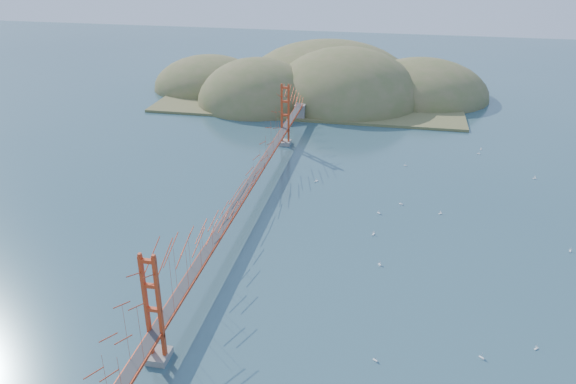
# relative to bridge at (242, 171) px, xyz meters

# --- Properties ---
(ground) EXTENTS (320.00, 320.00, 0.00)m
(ground) POSITION_rel_bridge_xyz_m (0.00, -0.18, -7.01)
(ground) COLOR #315562
(ground) RESTS_ON ground
(bridge) EXTENTS (2.20, 94.40, 12.00)m
(bridge) POSITION_rel_bridge_xyz_m (0.00, 0.00, 0.00)
(bridge) COLOR gray
(bridge) RESTS_ON ground
(far_headlands) EXTENTS (84.00, 58.00, 25.00)m
(far_headlands) POSITION_rel_bridge_xyz_m (2.21, 68.33, -7.01)
(far_headlands) COLOR olive
(far_headlands) RESTS_ON ground
(sailboat_3) EXTENTS (0.68, 0.68, 0.71)m
(sailboat_3) POSITION_rel_bridge_xyz_m (8.45, 13.86, -6.85)
(sailboat_3) COLOR white
(sailboat_3) RESTS_ON ground
(sailboat_5) EXTENTS (0.51, 0.56, 0.63)m
(sailboat_5) POSITION_rel_bridge_xyz_m (43.57, -1.32, -6.86)
(sailboat_5) COLOR white
(sailboat_5) RESTS_ON ground
(sailboat_4) EXTENTS (0.65, 0.65, 0.68)m
(sailboat_4) POSITION_rel_bridge_xyz_m (27.75, 6.05, -6.86)
(sailboat_4) COLOR white
(sailboat_4) RESTS_ON ground
(sailboat_14) EXTENTS (0.60, 0.64, 0.72)m
(sailboat_14) POSITION_rel_bridge_xyz_m (18.66, -1.92, -6.85)
(sailboat_14) COLOR white
(sailboat_14) RESTS_ON ground
(sailboat_6) EXTENTS (0.55, 0.55, 0.59)m
(sailboat_6) POSITION_rel_bridge_xyz_m (20.31, -26.39, -6.87)
(sailboat_6) COLOR white
(sailboat_6) RESTS_ON ground
(sailboat_7) EXTENTS (0.55, 0.44, 0.65)m
(sailboat_7) POSITION_rel_bridge_xyz_m (35.67, 31.83, -6.86)
(sailboat_7) COLOR white
(sailboat_7) RESTS_ON ground
(sailboat_8) EXTENTS (0.60, 0.59, 0.67)m
(sailboat_8) POSITION_rel_bridge_xyz_m (43.54, 22.02, -6.86)
(sailboat_8) COLOR white
(sailboat_8) RESTS_ON ground
(sailboat_2) EXTENTS (0.62, 0.62, 0.65)m
(sailboat_2) POSITION_rel_bridge_xyz_m (30.30, -24.03, -6.86)
(sailboat_2) COLOR white
(sailboat_2) RESTS_ON ground
(sailboat_12) EXTENTS (0.51, 0.41, 0.60)m
(sailboat_12) POSITION_rel_bridge_xyz_m (22.59, 23.53, -6.87)
(sailboat_12) COLOR white
(sailboat_12) RESTS_ON ground
(sailboat_1) EXTENTS (0.64, 0.64, 0.70)m
(sailboat_1) POSITION_rel_bridge_xyz_m (19.86, -9.32, -6.86)
(sailboat_1) COLOR white
(sailboat_1) RESTS_ON ground
(sailboat_16) EXTENTS (0.60, 0.58, 0.68)m
(sailboat_16) POSITION_rel_bridge_xyz_m (22.11, 8.10, -6.86)
(sailboat_16) COLOR white
(sailboat_16) RESTS_ON ground
(sailboat_13) EXTENTS (0.58, 0.58, 0.60)m
(sailboat_13) POSITION_rel_bridge_xyz_m (35.69, -21.64, -6.87)
(sailboat_13) COLOR white
(sailboat_13) RESTS_ON ground
(sailboat_extra_0) EXTENTS (0.52, 0.52, 0.58)m
(sailboat_extra_0) POSITION_rel_bridge_xyz_m (36.30, 34.18, -6.87)
(sailboat_extra_0) COLOR white
(sailboat_extra_0) RESTS_ON ground
(sailboat_extra_1) EXTENTS (0.65, 0.65, 0.68)m
(sailboat_extra_1) POSITION_rel_bridge_xyz_m (19.03, 4.47, -6.86)
(sailboat_extra_1) COLOR white
(sailboat_extra_1) RESTS_ON ground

